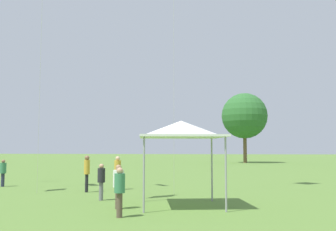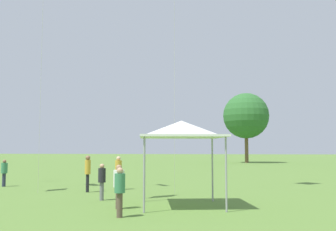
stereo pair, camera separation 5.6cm
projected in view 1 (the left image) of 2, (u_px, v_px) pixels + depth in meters
name	position (u px, v px, depth m)	size (l,w,h in m)	color
person_standing_1	(3.00, 171.00, 22.77)	(0.45, 0.45, 1.56)	#282D42
person_standing_2	(118.00, 170.00, 21.05)	(0.50, 0.50, 1.78)	brown
person_standing_3	(87.00, 169.00, 19.88)	(0.31, 0.31, 1.85)	black
person_standing_4	(101.00, 178.00, 16.75)	(0.35, 0.35, 1.55)	slate
person_standing_5	(118.00, 183.00, 14.38)	(0.46, 0.46, 1.61)	brown
person_standing_6	(120.00, 188.00, 12.61)	(0.48, 0.48, 1.59)	brown
canopy_tent	(181.00, 130.00, 15.19)	(3.74, 3.74, 3.27)	white
distant_tree_0	(244.00, 116.00, 61.16)	(7.08, 7.08, 10.83)	brown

